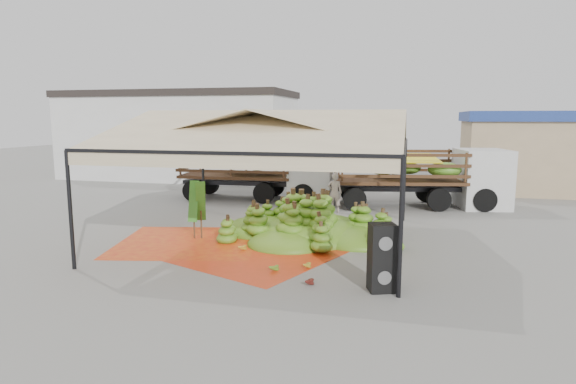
% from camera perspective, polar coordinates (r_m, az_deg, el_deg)
% --- Properties ---
extents(ground, '(90.00, 90.00, 0.00)m').
position_cam_1_polar(ground, '(15.12, -2.13, -5.69)').
color(ground, slate).
rests_on(ground, ground).
extents(canopy_tent, '(8.10, 8.10, 4.00)m').
position_cam_1_polar(canopy_tent, '(14.65, -2.20, 6.91)').
color(canopy_tent, black).
rests_on(canopy_tent, ground).
extents(building_white, '(14.30, 6.30, 5.40)m').
position_cam_1_polar(building_white, '(31.41, -12.71, 6.64)').
color(building_white, silver).
rests_on(building_white, ground).
extents(building_tan, '(6.30, 5.30, 4.10)m').
position_cam_1_polar(building_tan, '(27.75, 26.39, 4.36)').
color(building_tan, tan).
rests_on(building_tan, ground).
extents(tarp_left, '(4.91, 4.76, 0.01)m').
position_cam_1_polar(tarp_left, '(15.17, -11.74, -5.81)').
color(tarp_left, '#D46113').
rests_on(tarp_left, ground).
extents(tarp_right, '(5.02, 5.12, 0.01)m').
position_cam_1_polar(tarp_right, '(13.53, -3.52, -7.43)').
color(tarp_right, red).
rests_on(tarp_right, ground).
extents(banana_heap, '(7.59, 7.01, 1.31)m').
position_cam_1_polar(banana_heap, '(15.31, 2.52, -3.00)').
color(banana_heap, '#357217').
rests_on(banana_heap, ground).
extents(hand_yellow_a, '(0.48, 0.40, 0.21)m').
position_cam_1_polar(hand_yellow_a, '(12.39, 1.88, -8.47)').
color(hand_yellow_a, '#BC8825').
rests_on(hand_yellow_a, ground).
extents(hand_yellow_b, '(0.51, 0.43, 0.22)m').
position_cam_1_polar(hand_yellow_b, '(14.07, -5.70, -6.38)').
color(hand_yellow_b, gold).
rests_on(hand_yellow_b, ground).
extents(hand_red_a, '(0.50, 0.41, 0.22)m').
position_cam_1_polar(hand_red_a, '(11.20, 2.11, -10.35)').
color(hand_red_a, '#5E1E15').
rests_on(hand_red_a, ground).
extents(hand_red_b, '(0.55, 0.52, 0.20)m').
position_cam_1_polar(hand_red_b, '(11.23, 11.46, -10.53)').
color(hand_red_b, '#5A1A14').
rests_on(hand_red_b, ground).
extents(hand_green, '(0.54, 0.47, 0.22)m').
position_cam_1_polar(hand_green, '(12.20, -1.97, -8.73)').
color(hand_green, '#4A7418').
rests_on(hand_green, ground).
extents(hanging_bunches, '(1.74, 0.24, 0.20)m').
position_cam_1_polar(hanging_bunches, '(14.44, -3.58, 4.17)').
color(hanging_bunches, '#407919').
rests_on(hanging_bunches, ground).
extents(speaker_stack, '(0.67, 0.63, 1.51)m').
position_cam_1_polar(speaker_stack, '(10.80, 11.06, -7.64)').
color(speaker_stack, black).
rests_on(speaker_stack, ground).
extents(banana_leaves, '(0.96, 1.36, 3.70)m').
position_cam_1_polar(banana_leaves, '(15.82, -9.60, -5.15)').
color(banana_leaves, '#24771F').
rests_on(banana_leaves, ground).
extents(vendor, '(0.59, 0.40, 1.59)m').
position_cam_1_polar(vendor, '(19.45, 5.56, -0.07)').
color(vendor, gray).
rests_on(vendor, ground).
extents(truck_left, '(7.11, 2.72, 2.41)m').
position_cam_1_polar(truck_left, '(22.34, -2.94, 2.88)').
color(truck_left, '#492B18').
rests_on(truck_left, ground).
extents(truck_right, '(7.50, 3.79, 2.46)m').
position_cam_1_polar(truck_right, '(21.35, 16.09, 2.36)').
color(truck_right, '#4A2718').
rests_on(truck_right, ground).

